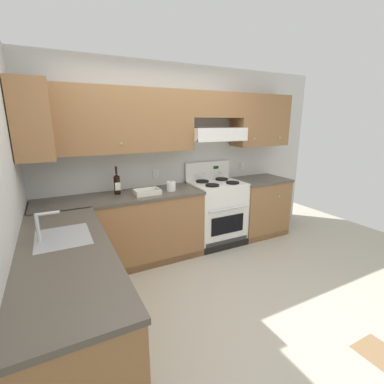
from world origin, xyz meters
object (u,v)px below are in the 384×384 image
bowl (147,193)px  paper_towel_roll (171,186)px  stove (216,212)px  wine_bottle (117,183)px

bowl → paper_towel_roll: 0.34m
stove → paper_towel_roll: stove is taller
wine_bottle → paper_towel_roll: (0.66, -0.15, -0.08)m
wine_bottle → paper_towel_roll: 0.68m
stove → bowl: stove is taller
stove → paper_towel_roll: bearing=-175.4°
wine_bottle → bowl: bearing=-28.4°
wine_bottle → paper_towel_roll: bearing=-12.5°
paper_towel_roll → wine_bottle: bearing=167.5°
wine_bottle → paper_towel_roll: wine_bottle is taller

